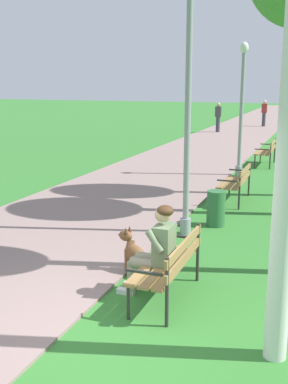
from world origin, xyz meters
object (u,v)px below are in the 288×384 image
(pedestrian_distant, at_px, (218,117))
(park_bench_near, at_px, (170,262))
(dog_brown, at_px, (138,258))
(lamp_post_near, at_px, (188,103))
(person_seated_on_near_bench, at_px, (156,247))
(park_bench_far, at_px, (267,150))
(lamp_post_mid, at_px, (241,109))
(litter_bin, at_px, (216,208))
(park_bench_mid, at_px, (237,180))
(pedestrian_further_distant, at_px, (264,113))

(pedestrian_distant, bearing_deg, park_bench_near, -79.31)
(dog_brown, height_order, lamp_post_near, lamp_post_near)
(person_seated_on_near_bench, xyz_separation_m, lamp_post_near, (-0.36, 2.64, 1.72))
(park_bench_far, relative_size, lamp_post_near, 0.32)
(park_bench_near, xyz_separation_m, person_seated_on_near_bench, (-0.21, 0.03, 0.17))
(park_bench_near, height_order, lamp_post_mid, lamp_post_mid)
(dog_brown, xyz_separation_m, litter_bin, (0.52, 2.81, 0.09))
(park_bench_mid, relative_size, lamp_post_near, 0.32)
(park_bench_near, distance_m, pedestrian_distant, 20.82)
(lamp_post_near, relative_size, pedestrian_distant, 2.81)
(litter_bin, bearing_deg, lamp_post_mid, 95.08)
(park_bench_far, height_order, pedestrian_further_distant, pedestrian_further_distant)
(person_seated_on_near_bench, bearing_deg, dog_brown, 130.38)
(dog_brown, height_order, pedestrian_distant, pedestrian_distant)
(park_bench_far, xyz_separation_m, person_seated_on_near_bench, (-0.15, -10.71, 0.17))
(dog_brown, bearing_deg, park_bench_near, -40.48)
(lamp_post_near, bearing_deg, park_bench_near, -78.00)
(park_bench_mid, relative_size, pedestrian_distant, 0.91)
(pedestrian_distant, bearing_deg, lamp_post_mid, -74.74)
(lamp_post_mid, relative_size, pedestrian_further_distant, 2.34)
(park_bench_near, height_order, pedestrian_further_distant, pedestrian_further_distant)
(lamp_post_near, xyz_separation_m, pedestrian_distant, (-3.29, 17.79, -1.56))
(park_bench_far, xyz_separation_m, lamp_post_mid, (-0.56, -2.18, 1.49))
(park_bench_far, distance_m, dog_brown, 10.19)
(park_bench_near, relative_size, lamp_post_near, 0.32)
(dog_brown, relative_size, lamp_post_near, 0.18)
(park_bench_near, height_order, person_seated_on_near_bench, person_seated_on_near_bench)
(lamp_post_mid, distance_m, pedestrian_distant, 12.39)
(park_bench_mid, relative_size, lamp_post_mid, 0.39)
(park_bench_far, xyz_separation_m, pedestrian_distant, (-3.81, 9.72, 0.33))
(litter_bin, xyz_separation_m, pedestrian_distant, (-3.71, 17.08, 0.49))
(park_bench_far, relative_size, lamp_post_mid, 0.39)
(pedestrian_distant, distance_m, pedestrian_further_distant, 4.81)
(person_seated_on_near_bench, relative_size, litter_bin, 1.79)
(litter_bin, relative_size, pedestrian_distant, 0.42)
(pedestrian_further_distant, bearing_deg, lamp_post_mid, -85.41)
(person_seated_on_near_bench, bearing_deg, park_bench_far, 89.17)
(park_bench_near, relative_size, park_bench_far, 1.00)
(park_bench_near, bearing_deg, park_bench_mid, 91.27)
(park_bench_mid, xyz_separation_m, dog_brown, (-0.55, -4.86, -0.25))
(dog_brown, relative_size, pedestrian_further_distant, 0.50)
(lamp_post_near, bearing_deg, lamp_post_mid, 90.46)
(park_bench_near, distance_m, litter_bin, 3.39)
(lamp_post_mid, relative_size, pedestrian_distant, 2.34)
(dog_brown, xyz_separation_m, lamp_post_mid, (0.06, 7.98, 1.74))
(dog_brown, bearing_deg, pedestrian_distant, 99.12)
(park_bench_near, relative_size, lamp_post_mid, 0.39)
(dog_brown, bearing_deg, lamp_post_near, 87.20)
(park_bench_near, relative_size, pedestrian_distant, 0.91)
(litter_bin, bearing_deg, person_seated_on_near_bench, -90.89)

